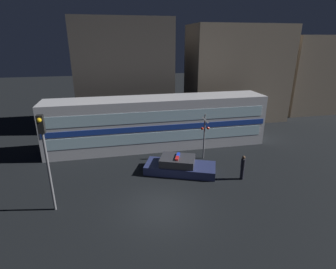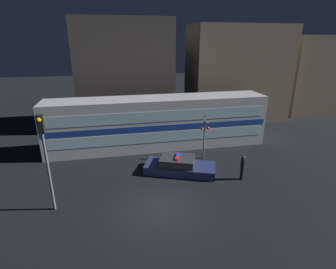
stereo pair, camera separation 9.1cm
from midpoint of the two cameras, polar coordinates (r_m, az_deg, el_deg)
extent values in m
plane|color=black|center=(14.84, -1.80, -15.62)|extent=(120.00, 120.00, 0.00)
cube|color=silver|center=(21.95, -2.32, 2.61)|extent=(18.08, 2.91, 4.23)
cube|color=#193899|center=(20.58, -1.61, 1.43)|extent=(17.72, 0.03, 0.42)
cube|color=silver|center=(20.83, -1.59, -0.55)|extent=(17.17, 0.02, 0.85)
cube|color=silver|center=(20.31, -1.64, 3.93)|extent=(17.17, 0.02, 0.85)
cube|color=navy|center=(18.23, 2.53, -7.33)|extent=(5.14, 3.57, 0.58)
cube|color=#333338|center=(18.01, 1.95, -5.73)|extent=(2.76, 2.43, 0.52)
cube|color=red|center=(17.62, 1.82, -5.19)|extent=(0.40, 0.61, 0.12)
cube|color=blue|center=(18.13, 2.09, -4.43)|extent=(0.40, 0.61, 0.12)
cylinder|color=black|center=(17.95, 15.66, -8.20)|extent=(0.24, 0.24, 0.79)
cylinder|color=black|center=(17.63, 15.87, -6.11)|extent=(0.28, 0.28, 0.66)
sphere|color=brown|center=(17.45, 16.01, -4.82)|extent=(0.21, 0.21, 0.21)
cylinder|color=slate|center=(19.87, 7.75, -0.49)|extent=(0.11, 0.11, 3.53)
sphere|color=red|center=(19.46, 7.32, 1.29)|extent=(0.21, 0.21, 0.21)
sphere|color=red|center=(19.61, 8.59, 1.38)|extent=(0.21, 0.21, 0.21)
cube|color=white|center=(19.38, 8.00, 3.16)|extent=(0.58, 0.03, 0.58)
cylinder|color=slate|center=(14.87, -24.59, -7.69)|extent=(0.13, 0.13, 4.38)
cube|color=black|center=(13.93, -26.12, 2.03)|extent=(0.30, 0.30, 0.90)
sphere|color=gold|center=(13.69, -26.45, 2.79)|extent=(0.23, 0.23, 0.23)
cube|color=#47423D|center=(28.10, -9.60, 12.86)|extent=(9.46, 5.72, 10.66)
cube|color=#726656|center=(30.69, 14.66, 12.62)|extent=(10.67, 5.11, 10.17)
cube|color=#726656|center=(38.35, 29.67, 11.29)|extent=(9.78, 5.18, 9.17)
camera|label=1|loc=(0.05, -90.13, -0.05)|focal=28.00mm
camera|label=2|loc=(0.05, 89.87, 0.05)|focal=28.00mm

